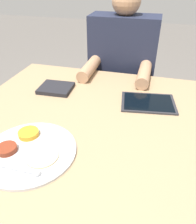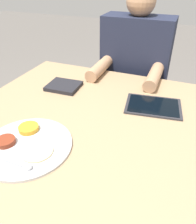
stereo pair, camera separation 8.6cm
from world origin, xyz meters
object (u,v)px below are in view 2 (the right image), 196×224
(tablet_device, at_px, (153,106))
(person_diner, at_px, (132,90))
(thali_tray, at_px, (26,144))
(red_notebook, at_px, (64,86))

(tablet_device, relative_size, person_diner, 0.22)
(thali_tray, height_order, red_notebook, thali_tray)
(red_notebook, height_order, tablet_device, red_notebook)
(tablet_device, bearing_deg, thali_tray, -130.64)
(red_notebook, height_order, person_diner, person_diner)
(red_notebook, bearing_deg, person_diner, 60.27)
(red_notebook, bearing_deg, thali_tray, -77.44)
(thali_tray, relative_size, red_notebook, 1.88)
(tablet_device, distance_m, person_diner, 0.56)
(red_notebook, distance_m, tablet_device, 0.48)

